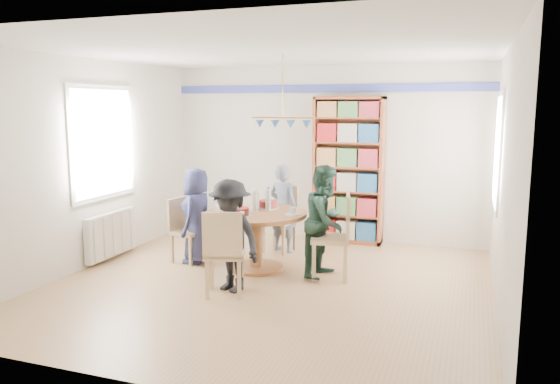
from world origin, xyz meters
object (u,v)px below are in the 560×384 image
at_px(person_far, 283,208).
at_px(dining_table, 256,227).
at_px(chair_far, 282,215).
at_px(bookshelf, 348,172).
at_px(person_right, 325,221).
at_px(radiator, 111,234).
at_px(person_near, 230,236).
at_px(chair_left, 184,227).
at_px(chair_near, 224,249).
at_px(chair_right, 338,233).
at_px(person_left, 197,216).

bearing_deg(person_far, dining_table, 103.52).
xyz_separation_m(chair_far, bookshelf, (0.79, 0.81, 0.57)).
bearing_deg(person_right, radiator, 104.83).
distance_m(person_far, person_near, 1.80).
xyz_separation_m(radiator, bookshelf, (2.83, 2.04, 0.74)).
xyz_separation_m(chair_far, person_far, (0.04, -0.05, 0.12)).
relative_size(chair_left, bookshelf, 0.39).
xyz_separation_m(chair_left, bookshelf, (1.85, 1.78, 0.62)).
bearing_deg(person_far, bookshelf, -115.12).
distance_m(dining_table, chair_near, 1.07).
height_order(chair_right, bookshelf, bookshelf).
relative_size(chair_far, chair_near, 0.97).
bearing_deg(dining_table, chair_left, 178.94).
height_order(chair_near, person_right, person_right).
distance_m(radiator, chair_right, 3.13).
distance_m(chair_left, chair_near, 1.55).
bearing_deg(person_left, radiator, -81.44).
relative_size(chair_near, person_near, 0.76).
bearing_deg(person_near, chair_near, -65.89).
relative_size(radiator, chair_near, 1.03).
xyz_separation_m(chair_right, person_far, (-1.03, 0.96, 0.06)).
height_order(person_left, person_near, person_near).
bearing_deg(chair_far, chair_left, -137.40).
height_order(person_left, person_right, person_right).
xyz_separation_m(dining_table, chair_far, (-0.00, 1.00, -0.04)).
bearing_deg(dining_table, bookshelf, 66.24).
distance_m(person_right, person_near, 1.25).
distance_m(chair_far, person_far, 0.13).
xyz_separation_m(radiator, chair_left, (0.98, 0.26, 0.13)).
height_order(chair_right, chair_near, chair_right).
height_order(radiator, person_right, person_right).
height_order(person_left, person_far, person_left).
distance_m(dining_table, person_left, 0.87).
height_order(chair_left, chair_far, chair_far).
height_order(person_right, person_far, person_right).
relative_size(radiator, dining_table, 0.77).
xyz_separation_m(person_near, bookshelf, (0.76, 2.66, 0.45)).
bearing_deg(person_far, person_left, 60.89).
distance_m(person_left, person_right, 1.77).
distance_m(person_near, bookshelf, 2.80).
distance_m(dining_table, chair_left, 1.07).
distance_m(chair_near, bookshelf, 3.01).
xyz_separation_m(chair_left, person_far, (1.10, 0.92, 0.16)).
distance_m(dining_table, bookshelf, 2.04).
bearing_deg(bookshelf, chair_right, -81.25).
bearing_deg(chair_far, chair_near, -88.58).
bearing_deg(chair_left, person_near, -38.67).
distance_m(chair_right, chair_far, 1.47).
distance_m(person_left, person_far, 1.28).
relative_size(chair_right, chair_far, 1.10).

